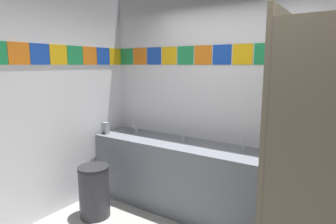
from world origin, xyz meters
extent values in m
cube|color=silver|center=(0.00, 1.46, 1.39)|extent=(3.96, 0.08, 2.78)
cube|color=#1E8C4C|center=(-1.86, 1.41, 1.92)|extent=(0.23, 0.01, 0.23)
cube|color=orange|center=(-1.61, 1.41, 1.92)|extent=(0.23, 0.01, 0.23)
cube|color=#1947B7|center=(-1.36, 1.41, 1.92)|extent=(0.23, 0.01, 0.23)
cube|color=yellow|center=(-1.11, 1.41, 1.92)|extent=(0.23, 0.01, 0.23)
cube|color=#1E8C4C|center=(-0.87, 1.41, 1.92)|extent=(0.23, 0.01, 0.23)
cube|color=orange|center=(-0.62, 1.41, 1.92)|extent=(0.23, 0.01, 0.23)
cube|color=#1947B7|center=(-0.37, 1.41, 1.92)|extent=(0.23, 0.01, 0.23)
cube|color=yellow|center=(-0.12, 1.41, 1.92)|extent=(0.23, 0.01, 0.23)
cube|color=#1E8C4C|center=(0.12, 1.41, 1.92)|extent=(0.23, 0.01, 0.23)
cube|color=orange|center=(0.37, 1.41, 1.92)|extent=(0.23, 0.01, 0.23)
cube|color=#1947B7|center=(0.62, 1.41, 1.92)|extent=(0.23, 0.01, 0.23)
cube|color=silver|center=(-2.02, 0.00, 1.39)|extent=(0.08, 2.84, 2.78)
cube|color=orange|center=(-1.97, -0.12, 1.92)|extent=(0.01, 0.23, 0.23)
cube|color=#1947B7|center=(-1.97, 0.12, 1.92)|extent=(0.01, 0.23, 0.23)
cube|color=yellow|center=(-1.97, 0.35, 1.92)|extent=(0.01, 0.23, 0.23)
cube|color=#1E8C4C|center=(-1.97, 0.59, 1.92)|extent=(0.01, 0.23, 0.23)
cube|color=orange|center=(-1.97, 0.83, 1.92)|extent=(0.01, 0.23, 0.23)
cube|color=#1947B7|center=(-1.97, 1.06, 1.92)|extent=(0.01, 0.23, 0.23)
cube|color=yellow|center=(-1.97, 1.30, 1.92)|extent=(0.01, 0.23, 0.23)
cube|color=slate|center=(-0.77, 1.12, 0.43)|extent=(2.32, 0.60, 0.86)
cube|color=slate|center=(-0.77, 1.40, 0.82)|extent=(2.32, 0.03, 0.08)
cylinder|color=#F0E6CC|center=(-1.54, 1.09, 0.80)|extent=(0.34, 0.34, 0.10)
cylinder|color=#F0E6CC|center=(-0.77, 1.09, 0.80)|extent=(0.34, 0.34, 0.10)
cylinder|color=#F0E6CC|center=(0.00, 1.09, 0.80)|extent=(0.34, 0.34, 0.10)
cylinder|color=silver|center=(-1.54, 1.23, 0.88)|extent=(0.04, 0.04, 0.05)
cylinder|color=silver|center=(-1.54, 1.18, 0.95)|extent=(0.02, 0.06, 0.09)
cylinder|color=silver|center=(-0.77, 1.23, 0.88)|extent=(0.04, 0.04, 0.05)
cylinder|color=silver|center=(-0.77, 1.18, 0.95)|extent=(0.02, 0.06, 0.09)
cylinder|color=silver|center=(0.00, 1.23, 0.88)|extent=(0.04, 0.04, 0.05)
cylinder|color=silver|center=(0.00, 1.18, 0.95)|extent=(0.02, 0.06, 0.09)
cube|color=gray|center=(-1.85, 0.94, 0.94)|extent=(0.09, 0.07, 0.16)
cylinder|color=black|center=(-1.85, 0.89, 0.88)|extent=(0.02, 0.02, 0.03)
cube|color=#726651|center=(0.52, 0.71, 1.08)|extent=(0.04, 1.42, 2.17)
cylinder|color=silver|center=(0.54, 0.02, 1.19)|extent=(0.02, 0.02, 0.10)
cylinder|color=#333338|center=(-1.51, 0.40, 0.29)|extent=(0.36, 0.36, 0.58)
cylinder|color=#262628|center=(-1.51, 0.40, 0.60)|extent=(0.37, 0.37, 0.04)
camera|label=1|loc=(0.98, -1.77, 1.80)|focal=30.38mm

